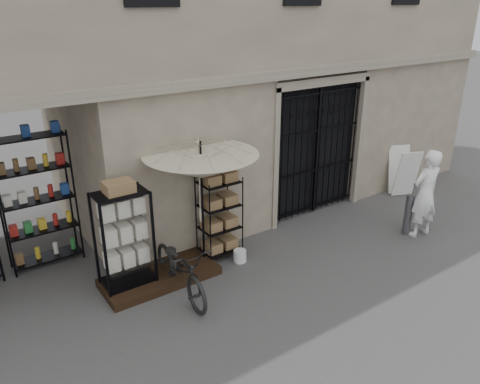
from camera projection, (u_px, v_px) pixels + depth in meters
ground at (322, 277)px, 8.29m from camera, size 80.00×80.00×0.00m
main_building at (200, 3)px, 9.61m from camera, size 14.00×4.00×9.00m
shop_recess at (0, 206)px, 7.47m from camera, size 3.00×1.70×3.00m
iron_gate at (312, 148)px, 10.37m from camera, size 2.50×0.21×3.00m
step_platform at (160, 277)px, 8.17m from camera, size 2.00×0.90×0.15m
display_cabinet at (125, 243)px, 7.62m from camera, size 0.95×0.79×1.77m
wire_rack at (219, 218)px, 8.69m from camera, size 0.78×0.62×1.61m
market_umbrella at (201, 160)px, 7.94m from camera, size 2.31×2.33×2.84m
white_bucket at (240, 256)px, 8.75m from camera, size 0.29×0.29×0.23m
bicycle at (182, 293)px, 7.84m from camera, size 0.70×1.01×1.85m
steel_bollard at (408, 215)px, 9.67m from camera, size 0.21×0.21×0.87m
shopkeeper at (418, 234)px, 9.80m from camera, size 0.87×1.91×0.44m
easel_sign at (403, 172)px, 11.57m from camera, size 0.77×0.82×1.19m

